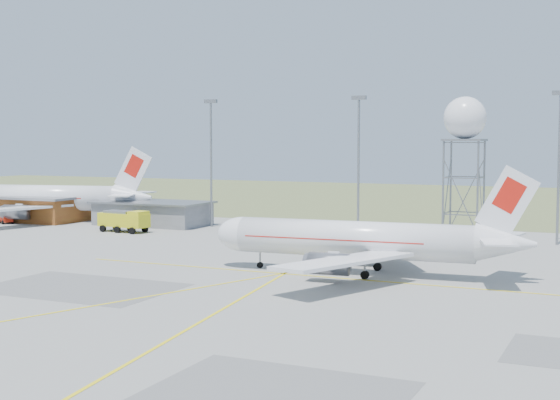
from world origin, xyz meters
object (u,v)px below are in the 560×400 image
at_px(airliner_main, 359,240).
at_px(fire_truck, 125,222).
at_px(radar_tower, 464,164).
at_px(airliner_far, 45,198).
at_px(baggage_tug, 6,219).

xyz_separation_m(airliner_main, fire_truck, (-44.67, 20.73, -1.94)).
height_order(airliner_main, fire_truck, airliner_main).
distance_m(radar_tower, fire_truck, 51.54).
bearing_deg(radar_tower, airliner_main, -104.26).
bearing_deg(airliner_far, baggage_tug, 55.95).
relative_size(airliner_main, baggage_tug, 11.84).
relative_size(fire_truck, baggage_tug, 2.99).
relative_size(radar_tower, fire_truck, 2.27).
height_order(airliner_far, fire_truck, airliner_far).
xyz_separation_m(airliner_far, baggage_tug, (-2.71, -6.54, -3.25)).
distance_m(airliner_far, fire_truck, 24.26).
bearing_deg(radar_tower, baggage_tug, -179.21).
height_order(airliner_main, radar_tower, radar_tower).
distance_m(airliner_main, fire_truck, 49.29).
bearing_deg(baggage_tug, airliner_far, 94.61).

